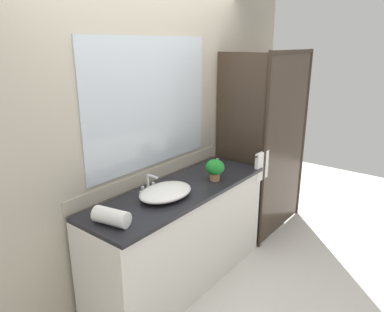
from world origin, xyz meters
name	(u,v)px	position (x,y,z in m)	size (l,w,h in m)	color
ground_plane	(182,280)	(0.00, 0.00, 0.00)	(8.00, 8.00, 0.00)	silver
wall_back_with_mirror	(150,135)	(0.00, 0.34, 1.31)	(4.40, 0.06, 2.60)	#B2A893
vanity_cabinet	(181,236)	(0.00, 0.01, 0.45)	(1.80, 0.58, 0.90)	silver
shower_enclosure	(271,146)	(1.28, -0.19, 1.02)	(1.20, 0.59, 2.00)	#2D2319
sink_basin	(166,192)	(-0.20, -0.01, 0.94)	(0.48, 0.34, 0.08)	white
faucet	(149,186)	(-0.20, 0.17, 0.95)	(0.17, 0.13, 0.15)	silver
potted_plant	(215,168)	(0.34, -0.11, 1.01)	(0.17, 0.17, 0.19)	#B77A51
amenity_bottle_conditioner	(217,161)	(0.67, 0.09, 0.95)	(0.03, 0.03, 0.10)	silver
amenity_bottle_lotion	(217,170)	(0.49, -0.03, 0.94)	(0.03, 0.03, 0.09)	#4C7056
rolled_towel_near_edge	(111,217)	(-0.76, -0.03, 0.96)	(0.11, 0.11, 0.25)	white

